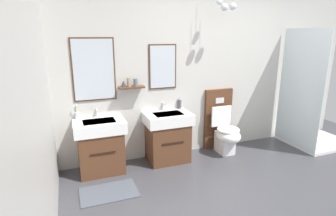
# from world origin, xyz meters

# --- Properties ---
(ground_plane) EXTENTS (6.33, 4.78, 0.10)m
(ground_plane) POSITION_xyz_m (0.00, 0.00, -0.05)
(ground_plane) COLOR #3D3D42
(ground_plane) RESTS_ON ground
(wall_back) EXTENTS (5.13, 0.49, 2.71)m
(wall_back) POSITION_xyz_m (-0.02, 1.73, 1.36)
(wall_back) COLOR beige
(wall_back) RESTS_ON ground
(wall_left) EXTENTS (0.12, 3.58, 2.71)m
(wall_left) POSITION_xyz_m (-2.50, 0.00, 1.36)
(wall_left) COLOR beige
(wall_left) RESTS_ON ground
(bath_mat) EXTENTS (0.68, 0.44, 0.01)m
(bath_mat) POSITION_xyz_m (-1.87, 0.87, 0.01)
(bath_mat) COLOR #474C56
(bath_mat) RESTS_ON ground
(vanity_sink_left) EXTENTS (0.68, 0.49, 0.74)m
(vanity_sink_left) POSITION_xyz_m (-1.87, 1.47, 0.39)
(vanity_sink_left) COLOR #56331E
(vanity_sink_left) RESTS_ON ground
(tap_on_left_sink) EXTENTS (0.03, 0.13, 0.11)m
(tap_on_left_sink) POSITION_xyz_m (-1.87, 1.64, 0.81)
(tap_on_left_sink) COLOR silver
(tap_on_left_sink) RESTS_ON vanity_sink_left
(vanity_sink_right) EXTENTS (0.68, 0.49, 0.74)m
(vanity_sink_right) POSITION_xyz_m (-0.89, 1.47, 0.39)
(vanity_sink_right) COLOR #56331E
(vanity_sink_right) RESTS_ON ground
(tap_on_right_sink) EXTENTS (0.03, 0.13, 0.11)m
(tap_on_right_sink) POSITION_xyz_m (-0.89, 1.64, 0.81)
(tap_on_right_sink) COLOR silver
(tap_on_right_sink) RESTS_ON vanity_sink_right
(toilet) EXTENTS (0.48, 0.63, 1.00)m
(toilet) POSITION_xyz_m (0.07, 1.47, 0.38)
(toilet) COLOR #56331E
(toilet) RESTS_ON ground
(toothbrush_cup) EXTENTS (0.07, 0.07, 0.21)m
(toothbrush_cup) POSITION_xyz_m (-2.13, 1.63, 0.80)
(toothbrush_cup) COLOR silver
(toothbrush_cup) RESTS_ON vanity_sink_left
(soap_dispenser) EXTENTS (0.06, 0.06, 0.17)m
(soap_dispenser) POSITION_xyz_m (-0.62, 1.64, 0.81)
(soap_dispenser) COLOR #4C4C51
(soap_dispenser) RESTS_ON vanity_sink_right
(shower_tray) EXTENTS (1.04, 0.88, 1.95)m
(shower_tray) POSITION_xyz_m (1.63, 1.18, 0.39)
(shower_tray) COLOR white
(shower_tray) RESTS_ON ground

